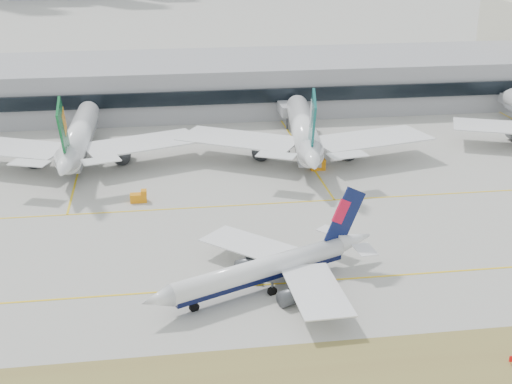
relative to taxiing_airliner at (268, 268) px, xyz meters
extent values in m
plane|color=#9F9D95|center=(2.78, 6.06, -3.54)|extent=(3000.00, 3000.00, 0.00)
cube|color=olive|center=(2.78, -25.94, -3.52)|extent=(360.00, 18.00, 0.06)
cube|color=yellow|center=(2.78, 1.06, -3.51)|extent=(360.00, 0.45, 0.04)
cube|color=yellow|center=(2.78, 36.06, -3.51)|extent=(360.00, 0.45, 0.04)
cylinder|color=white|center=(-1.46, -0.65, 0.27)|extent=(30.34, 16.02, 3.46)
cube|color=black|center=(-1.46, -0.65, -0.68)|extent=(29.55, 15.29, 1.56)
cone|color=white|center=(-18.14, -8.06, 0.27)|extent=(5.83, 5.13, 3.46)
cone|color=white|center=(16.22, 7.21, 0.70)|extent=(7.84, 6.02, 3.46)
cube|color=white|center=(-1.64, 9.78, -0.25)|extent=(17.71, 17.48, 0.21)
cube|color=white|center=(13.18, 10.78, 0.96)|extent=(5.53, 5.66, 0.14)
cylinder|color=#3F4247|center=(-1.96, 6.13, -2.15)|extent=(5.88, 4.52, 2.60)
cube|color=#3F4247|center=(-1.96, 6.13, -1.11)|extent=(2.11, 1.13, 1.21)
cube|color=white|center=(6.16, -7.77, -0.25)|extent=(8.40, 17.32, 0.21)
cube|color=white|center=(16.84, 2.56, 0.96)|extent=(3.57, 5.14, 0.14)
cylinder|color=#3F4247|center=(3.24, -5.56, -2.15)|extent=(5.88, 4.52, 2.60)
cube|color=#3F4247|center=(3.24, -5.56, -1.11)|extent=(2.11, 1.13, 1.21)
cube|color=#0A1341|center=(14.21, 6.32, 5.53)|extent=(7.94, 3.76, 10.84)
cube|color=red|center=(13.40, 5.96, 6.70)|extent=(3.68, 1.92, 4.65)
cylinder|color=#3F4247|center=(-12.46, -5.54, -2.50)|extent=(0.42, 0.42, 2.08)
cylinder|color=black|center=(-12.46, -5.54, -2.93)|extent=(1.67, 1.19, 1.56)
cylinder|color=#3F4247|center=(0.25, -2.35, -2.50)|extent=(0.42, 0.42, 2.08)
cylinder|color=black|center=(0.25, -2.35, -2.93)|extent=(1.67, 1.19, 1.56)
cylinder|color=#3F4247|center=(-1.57, 1.76, -2.50)|extent=(0.42, 0.42, 2.08)
cylinder|color=black|center=(-1.57, 1.76, -2.93)|extent=(1.67, 1.19, 1.56)
cylinder|color=white|center=(-35.65, 72.78, 2.86)|extent=(7.24, 44.13, 5.82)
cube|color=slate|center=(-35.65, 72.78, 1.26)|extent=(6.34, 43.22, 2.62)
cone|color=white|center=(-34.83, 98.11, 2.86)|extent=(6.03, 6.90, 5.82)
cone|color=white|center=(-36.52, 45.93, 3.59)|extent=(6.13, 9.95, 5.82)
cube|color=white|center=(-20.17, 65.82, 1.99)|extent=(30.61, 21.62, 0.35)
cube|color=white|center=(-28.91, 47.52, 4.02)|extent=(9.01, 6.37, 0.23)
cylinder|color=#3F4247|center=(-25.31, 68.90, -1.21)|extent=(4.60, 7.46, 4.36)
cube|color=#3F4247|center=(-25.31, 68.90, 0.53)|extent=(0.53, 3.07, 2.04)
cube|color=white|center=(-51.55, 66.84, 1.99)|extent=(30.70, 22.99, 0.35)
cube|color=white|center=(-44.02, 48.01, 4.02)|extent=(9.11, 6.79, 0.23)
cylinder|color=#3F4247|center=(-46.23, 69.58, -1.21)|extent=(4.60, 7.46, 4.36)
cube|color=#3F4247|center=(-46.23, 69.58, 0.53)|extent=(0.53, 3.07, 2.04)
cube|color=#0C5828|center=(-36.43, 48.98, 10.49)|extent=(0.92, 12.17, 15.60)
cube|color=orange|center=(-36.39, 50.21, 12.19)|extent=(0.82, 5.50, 6.67)
cylinder|color=#3F4247|center=(-35.11, 89.48, -1.79)|extent=(0.70, 0.70, 3.49)
cylinder|color=black|center=(-35.11, 89.48, -2.52)|extent=(1.10, 2.65, 2.62)
cylinder|color=#3F4247|center=(-39.47, 71.69, -1.79)|extent=(0.70, 0.70, 3.49)
cylinder|color=black|center=(-39.47, 71.69, -2.52)|extent=(1.10, 2.65, 2.62)
cylinder|color=#3F4247|center=(-31.91, 71.44, -1.79)|extent=(0.70, 0.70, 3.49)
cylinder|color=black|center=(-31.91, 71.44, -2.52)|extent=(1.10, 2.65, 2.62)
cylinder|color=white|center=(20.27, 69.42, 3.10)|extent=(12.04, 46.03, 6.04)
cube|color=slate|center=(20.27, 69.42, 1.44)|extent=(11.02, 45.00, 2.72)
cone|color=white|center=(23.76, 95.49, 3.10)|extent=(6.91, 7.71, 6.04)
cone|color=white|center=(16.57, 41.78, 3.86)|extent=(7.33, 10.85, 6.04)
cube|color=white|center=(35.54, 60.62, 2.20)|extent=(31.36, 20.05, 0.36)
cube|color=white|center=(24.60, 42.63, 4.31)|extent=(9.11, 5.88, 0.24)
cylinder|color=#3F4247|center=(30.55, 64.33, -1.12)|extent=(5.50, 8.14, 4.53)
cube|color=#3F4247|center=(30.55, 64.33, 0.69)|extent=(0.87, 3.20, 2.11)
cube|color=white|center=(3.23, 64.94, 2.20)|extent=(31.75, 25.86, 0.36)
cube|color=white|center=(9.05, 44.71, 4.31)|extent=(9.54, 7.65, 0.24)
cylinder|color=#3F4247|center=(9.02, 67.21, -1.12)|extent=(5.50, 8.14, 4.53)
cube|color=#3F4247|center=(9.02, 67.21, 0.69)|extent=(0.87, 3.20, 2.11)
cube|color=#145856|center=(16.99, 44.92, 11.02)|extent=(2.21, 12.58, 16.19)
cube|color=silver|center=(17.16, 46.18, 12.78)|extent=(1.41, 5.73, 6.93)
cylinder|color=#3F4247|center=(22.57, 86.61, -1.73)|extent=(0.72, 0.72, 3.62)
cylinder|color=black|center=(22.57, 86.61, -2.48)|extent=(1.41, 2.83, 2.72)
cylinder|color=#3F4247|center=(16.22, 68.69, -1.73)|extent=(0.72, 0.72, 3.62)
cylinder|color=black|center=(16.22, 68.69, -2.48)|extent=(1.41, 2.83, 2.72)
cylinder|color=#3F4247|center=(23.99, 67.64, -1.73)|extent=(0.72, 0.72, 3.62)
cylinder|color=black|center=(23.99, 67.64, -2.48)|extent=(1.41, 2.83, 2.72)
cone|color=white|center=(89.38, 97.27, 2.66)|extent=(5.65, 6.52, 5.63)
cube|color=white|center=(74.07, 66.54, 1.81)|extent=(29.70, 21.68, 0.34)
cube|color=gray|center=(2.78, 121.06, 3.96)|extent=(280.00, 42.00, 15.00)
cube|color=black|center=(2.78, 99.56, 4.41)|extent=(280.00, 1.20, 4.00)
cylinder|color=orange|center=(29.09, -25.94, -3.29)|extent=(0.10, 0.10, 0.50)
cube|color=orange|center=(21.12, 55.82, -2.64)|extent=(3.50, 2.00, 1.80)
cube|color=orange|center=(22.32, 55.82, -1.44)|extent=(1.20, 1.80, 1.00)
cylinder|color=black|center=(19.92, 55.02, -3.19)|extent=(0.70, 0.30, 0.70)
cylinder|color=black|center=(19.92, 56.62, -3.19)|extent=(0.70, 0.30, 0.70)
cylinder|color=black|center=(22.32, 55.02, -3.19)|extent=(0.70, 0.30, 0.70)
cylinder|color=black|center=(22.32, 56.62, -3.19)|extent=(0.70, 0.30, 0.70)
cube|color=orange|center=(-21.27, 41.15, -2.64)|extent=(3.50, 2.00, 1.80)
cube|color=orange|center=(-20.07, 41.15, -1.44)|extent=(1.20, 1.80, 1.00)
cylinder|color=black|center=(-22.47, 40.35, -3.19)|extent=(0.70, 0.30, 0.70)
cylinder|color=black|center=(-22.47, 41.95, -3.19)|extent=(0.70, 0.30, 0.70)
cylinder|color=black|center=(-20.07, 40.35, -3.19)|extent=(0.70, 0.30, 0.70)
cylinder|color=black|center=(-20.07, 41.95, -3.19)|extent=(0.70, 0.30, 0.70)
camera|label=1|loc=(-16.94, -101.62, 53.15)|focal=50.00mm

